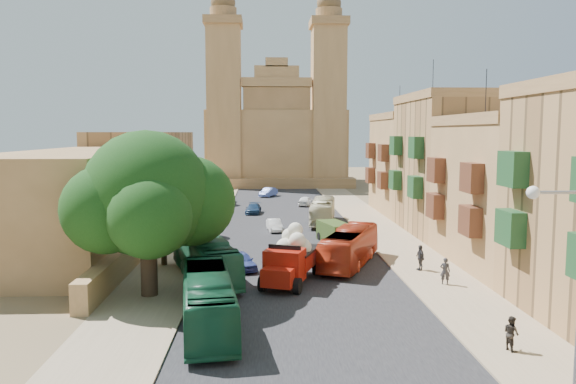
{
  "coord_description": "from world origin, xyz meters",
  "views": [
    {
      "loc": [
        -2.48,
        -29.97,
        9.97
      ],
      "look_at": [
        0.0,
        26.0,
        4.0
      ],
      "focal_mm": 35.0,
      "sensor_mm": 36.0,
      "label": 1
    }
  ],
  "objects": [
    {
      "name": "streetlamp",
      "position": [
        7.72,
        -12.0,
        5.2
      ],
      "size": [
        2.11,
        0.44,
        8.22
      ],
      "color": "gray",
      "rests_on": "ground"
    },
    {
      "name": "west_wall",
      "position": [
        -12.5,
        20.0,
        0.9
      ],
      "size": [
        1.0,
        40.0,
        1.8
      ],
      "primitive_type": "cube",
      "color": "#9E7447",
      "rests_on": "ground"
    },
    {
      "name": "bus_cream_east",
      "position": [
        4.0,
        30.53,
        1.37
      ],
      "size": [
        3.81,
        10.07,
        2.74
      ],
      "primitive_type": "imported",
      "rotation": [
        0.0,
        0.0,
        2.98
      ],
      "color": "beige",
      "rests_on": "ground"
    },
    {
      "name": "street_tree_c",
      "position": [
        -10.0,
        36.0,
        2.91
      ],
      "size": [
        2.83,
        2.83,
        4.35
      ],
      "color": "#332419",
      "rests_on": "ground"
    },
    {
      "name": "townhouse_b",
      "position": [
        15.95,
        11.0,
        5.66
      ],
      "size": [
        9.0,
        14.0,
        14.9
      ],
      "color": "#9E7447",
      "rests_on": "ground"
    },
    {
      "name": "pedestrian_b",
      "position": [
        8.85,
        -5.59,
        0.81
      ],
      "size": [
        0.8,
        0.92,
        1.61
      ],
      "primitive_type": "imported",
      "rotation": [
        0.0,
        0.0,
        1.84
      ],
      "color": "#29241F",
      "rests_on": "ground"
    },
    {
      "name": "pedestrian_c",
      "position": [
        8.87,
        9.46,
        0.93
      ],
      "size": [
        0.65,
        1.16,
        1.86
      ],
      "primitive_type": "imported",
      "rotation": [
        0.0,
        0.0,
        4.9
      ],
      "color": "#343437",
      "rests_on": "ground"
    },
    {
      "name": "car_blue_a",
      "position": [
        -4.11,
        10.26,
        0.65
      ],
      "size": [
        2.74,
        4.08,
        1.29
      ],
      "primitive_type": "imported",
      "rotation": [
        0.0,
        0.0,
        0.35
      ],
      "color": "#374B99",
      "rests_on": "ground"
    },
    {
      "name": "street_tree_d",
      "position": [
        -10.0,
        48.0,
        3.5
      ],
      "size": [
        3.4,
        3.4,
        5.23
      ],
      "color": "#332419",
      "rests_on": "ground"
    },
    {
      "name": "red_truck",
      "position": [
        -0.66,
        6.54,
        1.71
      ],
      "size": [
        4.49,
        7.06,
        3.9
      ],
      "color": "#98170B",
      "rests_on": "ground"
    },
    {
      "name": "olive_pickup",
      "position": [
        4.0,
        20.0,
        0.89
      ],
      "size": [
        3.07,
        4.78,
        1.82
      ],
      "color": "#32491B",
      "rests_on": "ground"
    },
    {
      "name": "church",
      "position": [
        -0.0,
        78.61,
        9.52
      ],
      "size": [
        28.0,
        22.5,
        36.3
      ],
      "color": "#9E7447",
      "rests_on": "ground"
    },
    {
      "name": "bus_red_east",
      "position": [
        4.0,
        11.23,
        1.4
      ],
      "size": [
        5.97,
        10.19,
        2.8
      ],
      "primitive_type": "imported",
      "rotation": [
        0.0,
        0.0,
        2.75
      ],
      "color": "#AE2F16",
      "rests_on": "ground"
    },
    {
      "name": "bus_green_south",
      "position": [
        -5.34,
        -2.0,
        1.44
      ],
      "size": [
        3.81,
        10.55,
        2.87
      ],
      "primitive_type": "imported",
      "rotation": [
        0.0,
        0.0,
        0.14
      ],
      "color": "#134A2E",
      "rests_on": "ground"
    },
    {
      "name": "ficus_tree",
      "position": [
        -9.41,
        4.01,
        5.98
      ],
      "size": [
        10.13,
        9.32,
        10.13
      ],
      "color": "#332419",
      "rests_on": "ground"
    },
    {
      "name": "car_white_b",
      "position": [
        3.3,
        45.76,
        0.66
      ],
      "size": [
        2.62,
        4.16,
        1.32
      ],
      "primitive_type": "imported",
      "rotation": [
        0.0,
        0.0,
        2.85
      ],
      "color": "white",
      "rests_on": "ground"
    },
    {
      "name": "kerb_west",
      "position": [
        -7.0,
        30.0,
        0.06
      ],
      "size": [
        0.25,
        140.0,
        0.12
      ],
      "primitive_type": "cube",
      "color": "#937D60",
      "rests_on": "ground"
    },
    {
      "name": "west_building_mid",
      "position": [
        -18.0,
        44.0,
        5.0
      ],
      "size": [
        10.0,
        22.0,
        10.0
      ],
      "primitive_type": "cube",
      "color": "#A87C4C",
      "rests_on": "ground"
    },
    {
      "name": "car_blue_b",
      "position": [
        -1.71,
        56.92,
        0.69
      ],
      "size": [
        3.09,
        4.43,
        1.38
      ],
      "primitive_type": "imported",
      "rotation": [
        0.0,
        0.0,
        -0.43
      ],
      "color": "#4B62B2",
      "rests_on": "ground"
    },
    {
      "name": "car_cream",
      "position": [
        4.89,
        21.42,
        0.54
      ],
      "size": [
        2.97,
        4.26,
        1.08
      ],
      "primitive_type": "imported",
      "rotation": [
        0.0,
        0.0,
        2.81
      ],
      "color": "#C3AE94",
      "rests_on": "ground"
    },
    {
      "name": "pedestrian_a",
      "position": [
        9.44,
        5.61,
        0.9
      ],
      "size": [
        0.76,
        0.63,
        1.79
      ],
      "primitive_type": "imported",
      "rotation": [
        0.0,
        0.0,
        2.79
      ],
      "color": "#2C2A2E",
      "rests_on": "ground"
    },
    {
      "name": "street_tree_a",
      "position": [
        -10.0,
        12.0,
        2.9
      ],
      "size": [
        2.82,
        2.82,
        4.34
      ],
      "color": "#332419",
      "rests_on": "ground"
    },
    {
      "name": "townhouse_c",
      "position": [
        15.95,
        25.0,
        6.91
      ],
      "size": [
        9.0,
        14.0,
        17.4
      ],
      "color": "#A87C4C",
      "rests_on": "ground"
    },
    {
      "name": "sidewalk_east",
      "position": [
        9.5,
        30.0,
        0.01
      ],
      "size": [
        5.0,
        140.0,
        0.01
      ],
      "primitive_type": "cube",
      "color": "#937D60",
      "rests_on": "ground"
    },
    {
      "name": "west_building_low",
      "position": [
        -18.0,
        18.0,
        4.2
      ],
      "size": [
        10.0,
        28.0,
        8.4
      ],
      "primitive_type": "cube",
      "color": "olive",
      "rests_on": "ground"
    },
    {
      "name": "car_white_a",
      "position": [
        -1.36,
        26.17,
        0.6
      ],
      "size": [
        1.71,
        3.77,
        1.2
      ],
      "primitive_type": "imported",
      "rotation": [
        0.0,
        0.0,
        0.12
      ],
      "color": "white",
      "rests_on": "ground"
    },
    {
      "name": "road_surface",
      "position": [
        0.0,
        30.0,
        0.01
      ],
      "size": [
        14.0,
        140.0,
        0.01
      ],
      "primitive_type": "cube",
      "color": "black",
      "rests_on": "ground"
    },
    {
      "name": "car_dkblue",
      "position": [
        -3.72,
        38.64,
        0.6
      ],
      "size": [
        2.08,
        4.3,
        1.21
      ],
      "primitive_type": "imported",
      "rotation": [
        0.0,
        0.0,
        -0.1
      ],
      "color": "navy",
      "rests_on": "ground"
    },
    {
      "name": "kerb_east",
      "position": [
        7.0,
        30.0,
        0.06
      ],
      "size": [
        0.25,
        140.0,
        0.12
      ],
      "primitive_type": "cube",
      "color": "#937D60",
      "rests_on": "ground"
    },
    {
      "name": "bus_green_north",
      "position": [
        -6.46,
        7.7,
        1.48
      ],
      "size": [
        5.8,
        10.82,
        2.95
      ],
      "primitive_type": "imported",
      "rotation": [
        0.0,
        0.0,
        0.33
      ],
      "color": "#236646",
      "rests_on": "ground"
    },
    {
      "name": "street_tree_b",
      "position": [
        -10.0,
        24.0,
        3.49
      ],
      "size": [
        3.39,
        3.39,
        5.22
      ],
      "color": "#332419",
      "rests_on": "ground"
    },
    {
      "name": "ground",
      "position": [
        0.0,
        0.0,
        0.0
      ],
      "size": [
        260.0,
        260.0,
        0.0
      ],
      "primitive_type": "plane",
      "color": "brown"
    },
    {
      "name": "townhouse_d",
      "position": [
        15.95,
        39.0,
        6.16
      ],
      "size": [
        9.0,
        14.0,
        15.9
      ],
      "color": "#9E7447",
      "rests_on": "ground"
    },
    {
      "name": "sidewalk_west",
      "position": [
        -9.5,
        30.0,
        0.01
      ],
      "size": [
        5.0,
        140.0,
        0.01
      ],
      "primitive_type": "cube",
      "color": "#937D60",
      "rests_on": "ground"
    }
  ]
}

